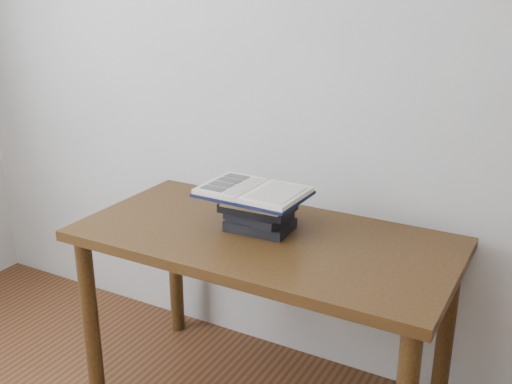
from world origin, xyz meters
The scene contains 3 objects.
desk centered at (0.03, 1.38, 0.59)m, with size 1.29×0.64×0.69m.
book_stack centered at (-0.01, 1.41, 0.76)m, with size 0.25×0.18×0.13m.
open_book centered at (-0.02, 1.40, 0.83)m, with size 0.36×0.25×0.03m.
Camera 1 is at (0.91, -0.27, 1.50)m, focal length 42.00 mm.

